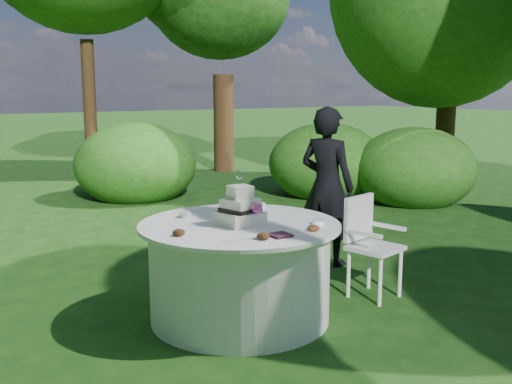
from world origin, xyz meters
TOP-DOWN VIEW (x-y plane):
  - ground at (0.00, 0.00)m, footprint 80.00×80.00m
  - napkins at (0.03, -0.51)m, footprint 0.14×0.14m
  - feather_plume at (-0.16, -0.43)m, footprint 0.48×0.07m
  - guest at (1.52, 0.82)m, footprint 0.58×0.69m
  - table at (0.00, 0.00)m, footprint 1.56×1.56m
  - cake at (-0.01, -0.04)m, footprint 0.32×0.32m
  - chair at (1.22, -0.13)m, footprint 0.48×0.48m
  - votives at (0.22, 0.16)m, footprint 0.84×0.91m
  - petal_cups at (-0.12, -0.38)m, footprint 0.97×0.49m

SIDE VIEW (x-z plane):
  - ground at x=0.00m, z-range 0.00..0.00m
  - table at x=0.00m, z-range 0.00..0.77m
  - chair at x=1.22m, z-range 0.08..0.95m
  - feather_plume at x=-0.16m, z-range 0.77..0.78m
  - napkins at x=0.03m, z-range 0.77..0.79m
  - votives at x=0.22m, z-range 0.77..0.81m
  - petal_cups at x=-0.12m, z-range 0.77..0.82m
  - guest at x=1.52m, z-range 0.00..1.62m
  - cake at x=-0.01m, z-range 0.67..1.09m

